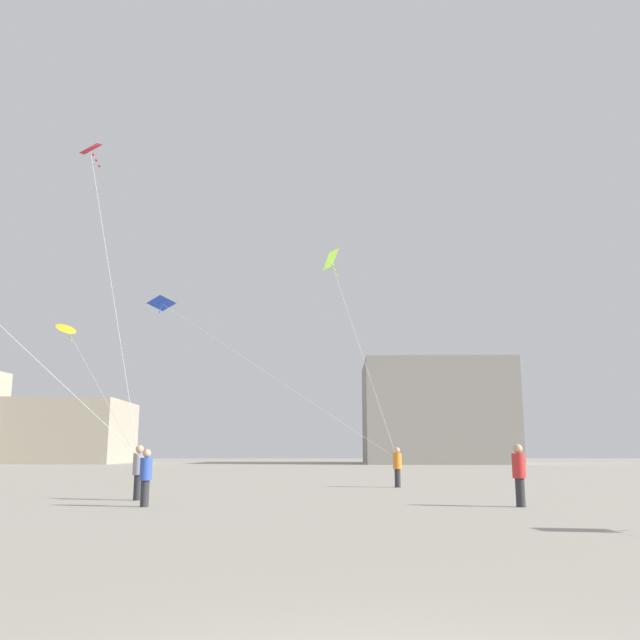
{
  "coord_description": "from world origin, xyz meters",
  "views": [
    {
      "loc": [
        -0.57,
        -4.17,
        1.66
      ],
      "look_at": [
        0.0,
        22.49,
        6.9
      ],
      "focal_mm": 37.48,
      "sensor_mm": 36.0,
      "label": 1
    }
  ],
  "objects_px": {
    "person_in_orange": "(397,465)",
    "person_in_red": "(519,472)",
    "kite_lime_delta": "(331,263)",
    "building_centre_hall": "(41,432)",
    "kite_crimson_delta": "(92,158)",
    "kite_amber_diamond": "(67,329)",
    "person_in_grey": "(139,470)",
    "kite_cobalt_delta": "(167,307)",
    "building_right_hall": "(435,413)",
    "person_in_blue": "(146,475)"
  },
  "relations": [
    {
      "from": "person_in_red",
      "to": "building_centre_hall",
      "type": "relative_size",
      "value": 0.08
    },
    {
      "from": "person_in_orange",
      "to": "building_centre_hall",
      "type": "distance_m",
      "value": 74.42
    },
    {
      "from": "person_in_grey",
      "to": "building_centre_hall",
      "type": "bearing_deg",
      "value": -127.02
    },
    {
      "from": "kite_cobalt_delta",
      "to": "kite_amber_diamond",
      "type": "bearing_deg",
      "value": -125.69
    },
    {
      "from": "kite_amber_diamond",
      "to": "building_centre_hall",
      "type": "xyz_separation_m",
      "value": [
        -23.88,
        59.19,
        -3.72
      ]
    },
    {
      "from": "kite_lime_delta",
      "to": "building_centre_hall",
      "type": "distance_m",
      "value": 75.89
    },
    {
      "from": "person_in_grey",
      "to": "kite_lime_delta",
      "type": "xyz_separation_m",
      "value": [
        6.86,
        4.44,
        8.72
      ]
    },
    {
      "from": "person_in_blue",
      "to": "person_in_grey",
      "type": "distance_m",
      "value": 2.91
    },
    {
      "from": "person_in_grey",
      "to": "building_right_hall",
      "type": "bearing_deg",
      "value": -169.76
    },
    {
      "from": "person_in_orange",
      "to": "person_in_red",
      "type": "distance_m",
      "value": 11.26
    },
    {
      "from": "kite_crimson_delta",
      "to": "person_in_grey",
      "type": "bearing_deg",
      "value": -27.76
    },
    {
      "from": "person_in_blue",
      "to": "person_in_red",
      "type": "distance_m",
      "value": 11.37
    },
    {
      "from": "kite_crimson_delta",
      "to": "building_centre_hall",
      "type": "height_order",
      "value": "kite_crimson_delta"
    },
    {
      "from": "kite_crimson_delta",
      "to": "kite_amber_diamond",
      "type": "bearing_deg",
      "value": 112.4
    },
    {
      "from": "person_in_grey",
      "to": "kite_amber_diamond",
      "type": "height_order",
      "value": "kite_amber_diamond"
    },
    {
      "from": "person_in_orange",
      "to": "person_in_grey",
      "type": "relative_size",
      "value": 0.98
    },
    {
      "from": "kite_lime_delta",
      "to": "building_right_hall",
      "type": "bearing_deg",
      "value": 75.3
    },
    {
      "from": "kite_crimson_delta",
      "to": "building_centre_hall",
      "type": "bearing_deg",
      "value": 112.03
    },
    {
      "from": "kite_crimson_delta",
      "to": "kite_cobalt_delta",
      "type": "bearing_deg",
      "value": 89.65
    },
    {
      "from": "kite_lime_delta",
      "to": "building_centre_hall",
      "type": "height_order",
      "value": "kite_lime_delta"
    },
    {
      "from": "person_in_red",
      "to": "kite_lime_delta",
      "type": "distance_m",
      "value": 12.72
    },
    {
      "from": "kite_amber_diamond",
      "to": "building_right_hall",
      "type": "bearing_deg",
      "value": 61.84
    },
    {
      "from": "kite_crimson_delta",
      "to": "building_centre_hall",
      "type": "relative_size",
      "value": 0.55
    },
    {
      "from": "person_in_grey",
      "to": "kite_crimson_delta",
      "type": "bearing_deg",
      "value": -88.39
    },
    {
      "from": "kite_cobalt_delta",
      "to": "building_right_hall",
      "type": "xyz_separation_m",
      "value": [
        26.13,
        50.71,
        -3.64
      ]
    },
    {
      "from": "person_in_orange",
      "to": "person_in_red",
      "type": "relative_size",
      "value": 0.98
    },
    {
      "from": "person_in_red",
      "to": "kite_cobalt_delta",
      "type": "height_order",
      "value": "kite_cobalt_delta"
    },
    {
      "from": "building_centre_hall",
      "to": "person_in_red",
      "type": "bearing_deg",
      "value": -59.63
    },
    {
      "from": "kite_crimson_delta",
      "to": "kite_amber_diamond",
      "type": "height_order",
      "value": "kite_crimson_delta"
    },
    {
      "from": "kite_cobalt_delta",
      "to": "building_right_hall",
      "type": "distance_m",
      "value": 57.16
    },
    {
      "from": "kite_crimson_delta",
      "to": "building_centre_hall",
      "type": "distance_m",
      "value": 74.61
    },
    {
      "from": "kite_cobalt_delta",
      "to": "building_centre_hall",
      "type": "height_order",
      "value": "kite_cobalt_delta"
    },
    {
      "from": "person_in_blue",
      "to": "building_right_hall",
      "type": "bearing_deg",
      "value": -155.46
    },
    {
      "from": "person_in_grey",
      "to": "person_in_red",
      "type": "bearing_deg",
      "value": 105.3
    },
    {
      "from": "kite_lime_delta",
      "to": "kite_amber_diamond",
      "type": "xyz_separation_m",
      "value": [
        -13.64,
        6.54,
        -1.79
      ]
    },
    {
      "from": "person_in_red",
      "to": "kite_crimson_delta",
      "type": "relative_size",
      "value": 0.15
    },
    {
      "from": "person_in_red",
      "to": "kite_crimson_delta",
      "type": "xyz_separation_m",
      "value": [
        -15.15,
        4.59,
        12.18
      ]
    },
    {
      "from": "person_in_blue",
      "to": "kite_lime_delta",
      "type": "xyz_separation_m",
      "value": [
        5.96,
        7.22,
        8.8
      ]
    },
    {
      "from": "person_in_red",
      "to": "kite_crimson_delta",
      "type": "height_order",
      "value": "kite_crimson_delta"
    },
    {
      "from": "building_right_hall",
      "to": "person_in_red",
      "type": "bearing_deg",
      "value": -98.94
    },
    {
      "from": "building_centre_hall",
      "to": "person_in_blue",
      "type": "bearing_deg",
      "value": -66.6
    },
    {
      "from": "building_centre_hall",
      "to": "kite_amber_diamond",
      "type": "bearing_deg",
      "value": -68.03
    },
    {
      "from": "kite_cobalt_delta",
      "to": "person_in_orange",
      "type": "bearing_deg",
      "value": -33.77
    },
    {
      "from": "kite_amber_diamond",
      "to": "kite_crimson_delta",
      "type": "bearing_deg",
      "value": -67.6
    },
    {
      "from": "person_in_orange",
      "to": "kite_lime_delta",
      "type": "bearing_deg",
      "value": 44.14
    },
    {
      "from": "person_in_grey",
      "to": "person_in_blue",
      "type": "bearing_deg",
      "value": 47.31
    },
    {
      "from": "person_in_red",
      "to": "kite_cobalt_delta",
      "type": "relative_size",
      "value": 0.13
    },
    {
      "from": "kite_amber_diamond",
      "to": "kite_lime_delta",
      "type": "bearing_deg",
      "value": -25.61
    },
    {
      "from": "person_in_blue",
      "to": "kite_cobalt_delta",
      "type": "height_order",
      "value": "kite_cobalt_delta"
    },
    {
      "from": "kite_amber_diamond",
      "to": "person_in_grey",
      "type": "bearing_deg",
      "value": -58.29
    }
  ]
}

